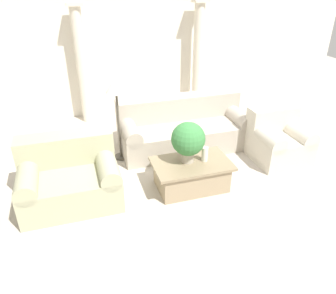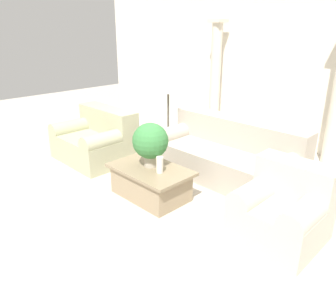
{
  "view_description": "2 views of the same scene",
  "coord_description": "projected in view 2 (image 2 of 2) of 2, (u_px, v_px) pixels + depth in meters",
  "views": [
    {
      "loc": [
        -1.45,
        -4.17,
        2.83
      ],
      "look_at": [
        -0.18,
        -0.08,
        0.52
      ],
      "focal_mm": 35.0,
      "sensor_mm": 36.0,
      "label": 1
    },
    {
      "loc": [
        3.07,
        -3.09,
        2.18
      ],
      "look_at": [
        -0.06,
        -0.0,
        0.57
      ],
      "focal_mm": 35.0,
      "sensor_mm": 36.0,
      "label": 2
    }
  ],
  "objects": [
    {
      "name": "sofa_long",
      "position": [
        227.0,
        155.0,
        5.01
      ],
      "size": [
        2.27,
        0.99,
        0.87
      ],
      "color": "#ADA393",
      "rests_on": "ground_plane"
    },
    {
      "name": "loveseat",
      "position": [
        97.0,
        139.0,
        5.68
      ],
      "size": [
        1.3,
        0.99,
        0.87
      ],
      "color": "#ACAB87",
      "rests_on": "ground_plane"
    },
    {
      "name": "wall_back",
      "position": [
        277.0,
        60.0,
        6.15
      ],
      "size": [
        10.0,
        0.06,
        3.2
      ],
      "color": "silver",
      "rests_on": "ground_plane"
    },
    {
      "name": "armchair",
      "position": [
        283.0,
        208.0,
        3.51
      ],
      "size": [
        0.85,
        0.86,
        0.83
      ],
      "color": "beige",
      "rests_on": "ground_plane"
    },
    {
      "name": "column_left",
      "position": [
        215.0,
        77.0,
        6.86
      ],
      "size": [
        0.3,
        0.3,
        2.33
      ],
      "color": "beige",
      "rests_on": "ground_plane"
    },
    {
      "name": "pillar_candle",
      "position": [
        160.0,
        165.0,
        4.19
      ],
      "size": [
        0.09,
        0.09,
        0.22
      ],
      "color": "silver",
      "rests_on": "coffee_table"
    },
    {
      "name": "coffee_table",
      "position": [
        151.0,
        182.0,
        4.43
      ],
      "size": [
        1.11,
        0.69,
        0.42
      ],
      "color": "#998466",
      "rests_on": "ground_plane"
    },
    {
      "name": "floor_lamp",
      "position": [
        168.0,
        92.0,
        5.43
      ],
      "size": [
        0.32,
        0.32,
        1.4
      ],
      "color": "#4C473D",
      "rests_on": "ground_plane"
    },
    {
      "name": "ground_plane",
      "position": [
        171.0,
        184.0,
        4.83
      ],
      "size": [
        16.0,
        16.0,
        0.0
      ],
      "primitive_type": "plane",
      "color": "#BCB2A3"
    },
    {
      "name": "potted_plant",
      "position": [
        150.0,
        142.0,
        4.3
      ],
      "size": [
        0.48,
        0.48,
        0.6
      ],
      "color": "#B2A893",
      "rests_on": "coffee_table"
    }
  ]
}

